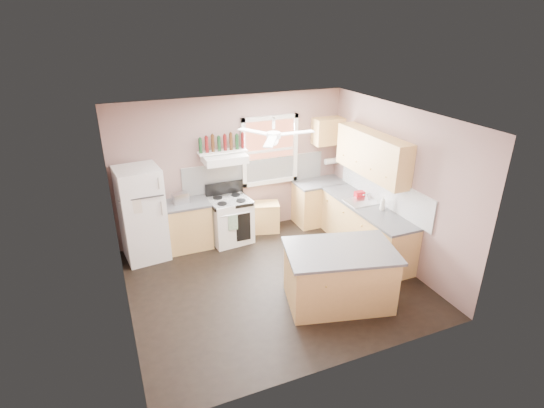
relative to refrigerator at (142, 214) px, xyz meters
name	(u,v)px	position (x,y,z in m)	size (l,w,h in m)	color
floor	(273,281)	(1.80, -1.62, -0.84)	(4.50, 4.50, 0.00)	black
ceiling	(274,118)	(1.80, -1.62, 1.86)	(4.50, 4.50, 0.00)	white
wall_back	(233,167)	(1.80, 0.40, 0.51)	(4.50, 0.05, 2.70)	#84665F
wall_right	(396,185)	(4.07, -1.62, 0.51)	(0.05, 4.00, 2.70)	#84665F
wall_left	(115,233)	(-0.48, -1.62, 0.51)	(0.05, 4.00, 2.70)	#84665F
backsplash_back	(255,173)	(2.25, 0.36, 0.33)	(2.90, 0.03, 0.55)	white
backsplash_right	(383,189)	(4.03, -1.32, 0.33)	(0.03, 2.60, 0.55)	white
window_view	(270,150)	(2.55, 0.36, 0.76)	(1.00, 0.02, 1.20)	brown
window_frame	(270,151)	(2.55, 0.33, 0.76)	(1.16, 0.07, 1.36)	white
refrigerator	(142,214)	(0.00, 0.00, 0.00)	(0.71, 0.69, 1.69)	white
base_cabinet_left	(185,226)	(0.74, 0.08, -0.41)	(0.90, 0.60, 0.86)	tan
counter_left	(183,204)	(0.74, 0.08, 0.04)	(0.92, 0.62, 0.04)	#4B4B4D
toaster	(180,198)	(0.70, 0.10, 0.15)	(0.28, 0.16, 0.18)	silver
stove	(230,220)	(1.58, -0.01, -0.41)	(0.74, 0.64, 0.86)	white
range_hood	(225,159)	(1.57, 0.13, 0.78)	(0.78, 0.50, 0.14)	white
bottle_shelf	(222,152)	(1.57, 0.25, 0.88)	(0.90, 0.26, 0.03)	white
cart	(264,218)	(2.33, 0.13, -0.55)	(0.58, 0.39, 0.58)	tan
base_cabinet_corner	(319,203)	(3.55, 0.08, -0.41)	(1.00, 0.60, 0.86)	tan
base_cabinet_right	(365,229)	(3.75, -1.32, -0.41)	(0.60, 2.20, 0.86)	tan
counter_corner	(320,183)	(3.55, 0.08, 0.04)	(1.02, 0.62, 0.04)	#4B4B4D
counter_right	(367,207)	(3.74, -1.32, 0.04)	(0.62, 2.22, 0.04)	#4B4B4D
sink	(361,202)	(3.74, -1.12, 0.05)	(0.55, 0.45, 0.03)	silver
faucet	(369,197)	(3.90, -1.12, 0.13)	(0.03, 0.03, 0.14)	silver
upper_cabinet_right	(372,154)	(3.88, -1.12, 0.94)	(0.33, 1.80, 0.76)	tan
upper_cabinet_corner	(328,131)	(3.75, 0.21, 1.06)	(0.60, 0.33, 0.52)	tan
paper_towel	(331,161)	(3.87, 0.24, 0.41)	(0.12, 0.12, 0.26)	white
island	(339,277)	(2.49, -2.48, -0.41)	(1.49, 0.94, 0.86)	tan
island_top	(341,251)	(2.49, -2.48, 0.04)	(1.58, 1.03, 0.04)	#4B4B4D
ceiling_fan_hub	(274,135)	(1.80, -1.62, 1.61)	(0.20, 0.20, 0.08)	white
soap_bottle	(383,203)	(3.88, -1.56, 0.18)	(0.10, 0.10, 0.25)	silver
red_caddy	(360,194)	(3.85, -0.89, 0.11)	(0.18, 0.12, 0.10)	#B40F19
wine_bottles	(222,143)	(1.57, 0.25, 1.04)	(0.86, 0.06, 0.31)	#143819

